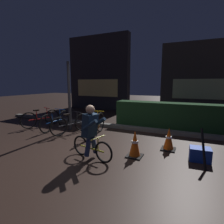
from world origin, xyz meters
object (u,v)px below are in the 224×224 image
(parked_bike_center_right, at_px, (95,125))
(cyclist, at_px, (91,132))
(parked_bike_center_left, at_px, (71,124))
(traffic_cone_far, at_px, (169,139))
(blue_crate, at_px, (200,154))
(closed_umbrella, at_px, (203,148))
(street_post, at_px, (69,97))
(traffic_cone_near, at_px, (135,144))
(parked_bike_leftmost, at_px, (41,118))
(parked_bike_left_mid, at_px, (55,121))

(parked_bike_center_right, bearing_deg, cyclist, -158.53)
(parked_bike_center_left, distance_m, cyclist, 2.27)
(parked_bike_center_left, bearing_deg, traffic_cone_far, -74.80)
(parked_bike_center_left, height_order, cyclist, cyclist)
(cyclist, bearing_deg, blue_crate, 33.60)
(cyclist, distance_m, closed_umbrella, 2.41)
(street_post, bearing_deg, blue_crate, -11.85)
(traffic_cone_near, bearing_deg, closed_umbrella, 5.97)
(parked_bike_leftmost, xyz_separation_m, parked_bike_center_left, (1.68, -0.26, -0.00))
(parked_bike_leftmost, relative_size, cyclist, 1.21)
(blue_crate, height_order, closed_umbrella, closed_umbrella)
(street_post, distance_m, closed_umbrella, 4.56)
(parked_bike_leftmost, xyz_separation_m, parked_bike_center_right, (2.56, -0.17, 0.02))
(parked_bike_center_left, xyz_separation_m, traffic_cone_far, (3.26, -0.17, -0.05))
(closed_umbrella, bearing_deg, cyclist, 91.17)
(parked_bike_center_right, height_order, blue_crate, parked_bike_center_right)
(traffic_cone_far, bearing_deg, parked_bike_left_mid, 175.65)
(blue_crate, bearing_deg, parked_bike_leftmost, 171.81)
(blue_crate, distance_m, cyclist, 2.49)
(parked_bike_left_mid, xyz_separation_m, traffic_cone_far, (4.08, -0.31, -0.06))
(traffic_cone_near, xyz_separation_m, traffic_cone_far, (0.66, 0.79, -0.03))
(parked_bike_center_right, distance_m, cyclist, 1.78)
(street_post, bearing_deg, parked_bike_center_right, -12.01)
(parked_bike_center_right, bearing_deg, traffic_cone_far, -103.05)
(blue_crate, bearing_deg, parked_bike_left_mid, 171.72)
(parked_bike_leftmost, distance_m, parked_bike_center_left, 1.70)
(street_post, distance_m, blue_crate, 4.51)
(parked_bike_leftmost, xyz_separation_m, cyclist, (3.40, -1.72, 0.29))
(parked_bike_center_right, xyz_separation_m, closed_umbrella, (3.14, -0.90, 0.02))
(parked_bike_left_mid, distance_m, traffic_cone_near, 3.59)
(parked_bike_center_left, relative_size, blue_crate, 3.46)
(cyclist, xyz_separation_m, closed_umbrella, (2.31, 0.65, -0.25))
(parked_bike_leftmost, bearing_deg, parked_bike_left_mid, -78.11)
(parked_bike_center_right, height_order, traffic_cone_far, parked_bike_center_right)
(street_post, distance_m, parked_bike_center_left, 1.01)
(parked_bike_left_mid, relative_size, cyclist, 1.30)
(traffic_cone_far, height_order, blue_crate, traffic_cone_far)
(parked_bike_left_mid, bearing_deg, cyclist, -124.27)
(parked_bike_leftmost, height_order, cyclist, cyclist)
(parked_bike_left_mid, bearing_deg, traffic_cone_far, -96.38)
(traffic_cone_far, relative_size, blue_crate, 1.33)
(parked_bike_leftmost, relative_size, traffic_cone_near, 2.37)
(parked_bike_left_mid, relative_size, closed_umbrella, 1.91)
(parked_bike_center_left, bearing_deg, traffic_cone_near, -92.13)
(cyclist, relative_size, closed_umbrella, 1.47)
(cyclist, bearing_deg, traffic_cone_near, 41.74)
(street_post, xyz_separation_m, cyclist, (2.02, -1.80, -0.61))
(parked_bike_left_mid, height_order, traffic_cone_far, parked_bike_left_mid)
(street_post, distance_m, parked_bike_leftmost, 1.65)
(parked_bike_leftmost, bearing_deg, traffic_cone_far, -75.37)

